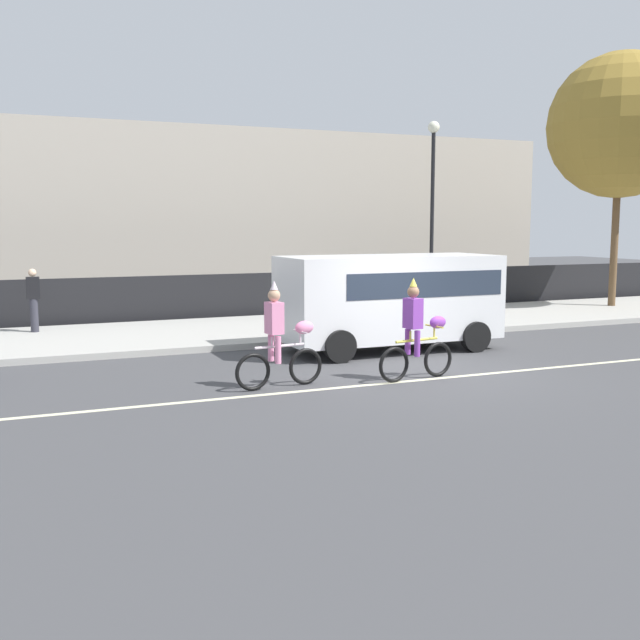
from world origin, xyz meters
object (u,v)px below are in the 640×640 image
street_lamp_post (433,188)px  pedestrian_onlooker (33,298)px  parade_cyclist_purple (417,335)px  parked_van_white (392,295)px  parade_cyclist_pink (280,341)px

street_lamp_post → pedestrian_onlooker: street_lamp_post is taller
parade_cyclist_purple → pedestrian_onlooker: bearing=127.3°
parade_cyclist_purple → pedestrian_onlooker: 10.49m
parade_cyclist_purple → parked_van_white: (1.15, 3.11, 0.44)m
parade_cyclist_pink → parade_cyclist_purple: bearing=-7.7°
parade_cyclist_pink → parked_van_white: (3.75, 2.76, 0.44)m
parade_cyclist_pink → pedestrian_onlooker: 8.83m
parade_cyclist_pink → parade_cyclist_purple: size_ratio=1.00×
parade_cyclist_pink → street_lamp_post: size_ratio=0.33×
parade_cyclist_purple → parked_van_white: size_ratio=0.38×
pedestrian_onlooker → parade_cyclist_purple: bearing=-52.7°
parade_cyclist_pink → street_lamp_post: (7.90, 7.84, 3.15)m
parked_van_white → street_lamp_post: 7.09m
parade_cyclist_pink → parade_cyclist_purple: 2.62m
street_lamp_post → pedestrian_onlooker: size_ratio=3.62×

